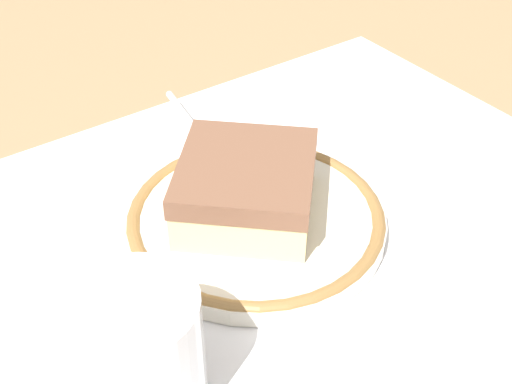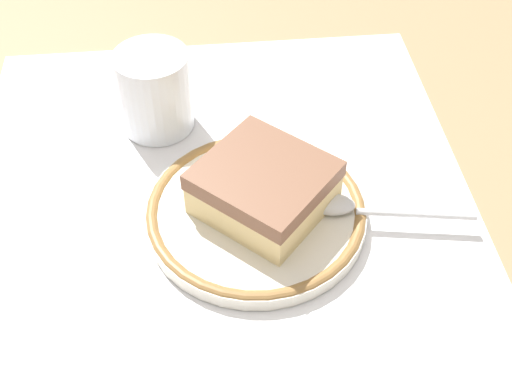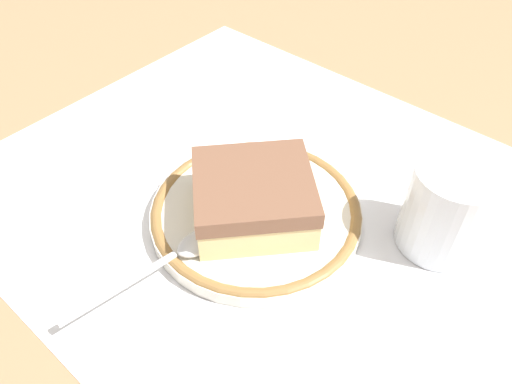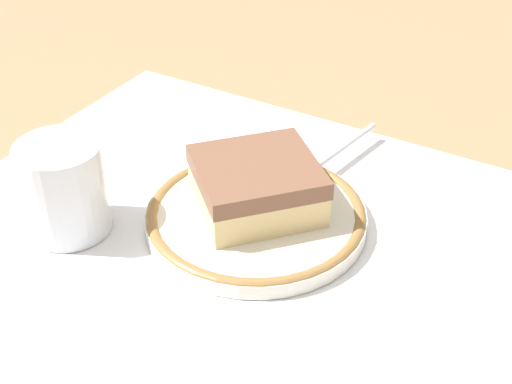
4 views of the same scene
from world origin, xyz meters
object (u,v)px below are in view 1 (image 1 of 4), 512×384
Objects in this scene: plate at (256,219)px; cup at (139,360)px; cake_slice at (246,187)px; spoon at (213,150)px.

cup is at bearing 31.71° from plate.
cake_slice reaches higher than plate.
spoon is at bearing -103.30° from cake_slice.
cup reaches higher than spoon.
spoon is 0.21m from cup.
cake_slice is 0.07m from spoon.
cup is (0.14, 0.16, 0.02)m from spoon.
spoon reaches higher than plate.
spoon is at bearing -132.22° from cup.
cake_slice reaches higher than spoon.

